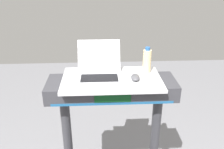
{
  "coord_description": "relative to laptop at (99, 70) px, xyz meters",
  "views": [
    {
      "loc": [
        -0.08,
        -0.82,
        1.89
      ],
      "look_at": [
        0.0,
        0.65,
        1.23
      ],
      "focal_mm": 39.23,
      "sensor_mm": 36.0,
      "label": 1
    }
  ],
  "objects": [
    {
      "name": "laptop",
      "position": [
        0.0,
        0.0,
        0.0
      ],
      "size": [
        0.3,
        0.33,
        0.22
      ],
      "rotation": [
        0.0,
        0.0,
        -0.05
      ],
      "color": "#B7B7BC",
      "rests_on": "desk_board"
    },
    {
      "name": "desk_board",
      "position": [
        0.08,
        -0.04,
        -0.06
      ],
      "size": [
        0.68,
        0.41,
        0.02
      ],
      "primitive_type": "cube",
      "color": "silver",
      "rests_on": "treadmill_base"
    },
    {
      "name": "computer_mouse",
      "position": [
        0.24,
        -0.07,
        -0.03
      ],
      "size": [
        0.07,
        0.1,
        0.03
      ],
      "primitive_type": "ellipsoid",
      "rotation": [
        0.0,
        0.0,
        -0.08
      ],
      "color": "#4C4C51",
      "rests_on": "desk_board"
    },
    {
      "name": "water_bottle",
      "position": [
        0.34,
        0.06,
        0.04
      ],
      "size": [
        0.06,
        0.06,
        0.19
      ],
      "color": "beige",
      "rests_on": "desk_board"
    }
  ]
}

